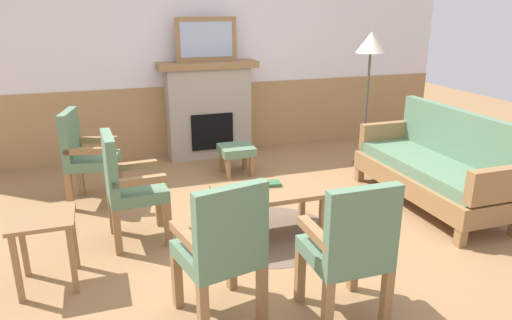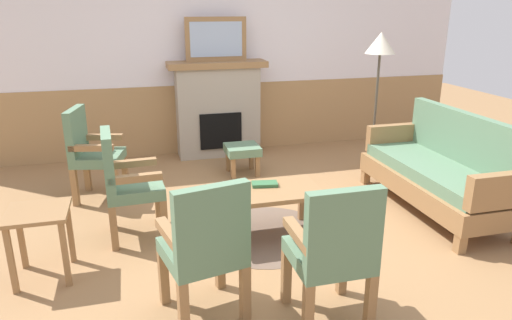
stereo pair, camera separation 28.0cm
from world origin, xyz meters
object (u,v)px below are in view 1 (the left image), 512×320
armchair_near_fireplace (128,183)px  side_table (44,231)px  floor_lamp_by_couch (371,51)px  footstool (236,152)px  framed_picture (206,39)px  armchair_front_center (222,246)px  fireplace (209,109)px  couch (434,168)px  armchair_by_window_left (85,153)px  armchair_front_left (350,246)px  coffee_table (269,195)px  book_on_table (267,184)px

armchair_near_fireplace → side_table: 0.82m
floor_lamp_by_couch → footstool: bearing=173.9°
framed_picture → armchair_near_fireplace: (-1.23, -2.21, -1.02)m
framed_picture → armchair_near_fireplace: 2.73m
framed_picture → armchair_front_center: framed_picture is taller
footstool → armchair_front_center: armchair_front_center is taller
fireplace → armchair_near_fireplace: 2.53m
couch → armchair_by_window_left: (-3.37, 1.21, 0.14)m
fireplace → armchair_near_fireplace: bearing=-119.1°
couch → armchair_front_left: 2.26m
armchair_by_window_left → armchair_front_left: size_ratio=1.00×
framed_picture → armchair_front_center: 3.75m
fireplace → armchair_by_window_left: size_ratio=1.33×
coffee_table → book_on_table: size_ratio=4.19×
footstool → armchair_front_center: bearing=-108.1°
coffee_table → book_on_table: book_on_table is taller
framed_picture → coffee_table: size_ratio=0.83×
fireplace → framed_picture: size_ratio=1.62×
footstool → armchair_front_center: (-0.88, -2.67, 0.25)m
framed_picture → floor_lamp_by_couch: 2.07m
framed_picture → footstool: 1.54m
book_on_table → armchair_by_window_left: size_ratio=0.23×
armchair_front_center → armchair_front_left: bearing=-18.6°
side_table → floor_lamp_by_couch: 4.15m
armchair_near_fireplace → armchair_front_left: bearing=-51.7°
armchair_front_center → fireplace: bearing=78.1°
footstool → couch: bearing=-42.7°
armchair_front_center → armchair_near_fireplace: bearing=110.1°
fireplace → floor_lamp_by_couch: (1.79, -1.04, 0.80)m
armchair_front_left → armchair_front_center: 0.81m
coffee_table → armchair_front_center: 1.26m
fireplace → armchair_front_left: size_ratio=1.33×
couch → armchair_front_left: (-1.77, -1.40, 0.14)m
armchair_near_fireplace → book_on_table: bearing=-9.2°
armchair_near_fireplace → side_table: size_ratio=1.78×
coffee_table → armchair_near_fireplace: (-1.18, 0.29, 0.15)m
framed_picture → armchair_by_window_left: (-1.58, -1.18, -1.02)m
framed_picture → footstool: size_ratio=2.00×
couch → framed_picture: bearing=126.9°
fireplace → armchair_near_fireplace: fireplace is taller
couch → side_table: 3.67m
armchair_near_fireplace → armchair_front_left: 2.01m
armchair_by_window_left → armchair_front_center: (0.83, -2.35, 0.00)m
framed_picture → armchair_by_window_left: bearing=-143.1°
armchair_by_window_left → fireplace: bearing=36.9°
framed_picture → book_on_table: framed_picture is taller
couch → armchair_near_fireplace: 3.03m
armchair_front_left → floor_lamp_by_couch: bearing=57.3°
armchair_front_center → couch: bearing=24.2°
book_on_table → armchair_front_center: (-0.71, -1.13, 0.08)m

